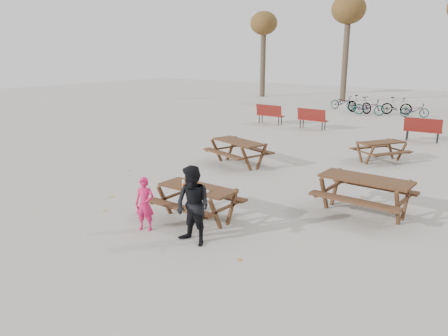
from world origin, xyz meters
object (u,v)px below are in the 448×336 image
Objects in this scene: child at (145,204)px; soda_bottle at (183,184)px; food_tray at (204,191)px; picnic_table_east at (364,196)px; main_picnic_table at (197,195)px; adult at (193,206)px; picnic_table_far at (380,152)px; picnic_table_north at (238,153)px.

soda_bottle is at bearing 51.81° from child.
soda_bottle reaches higher than food_tray.
food_tray is 3.80m from picnic_table_east.
main_picnic_table is 1.13× the size of adult.
main_picnic_table is at bearing -137.74° from picnic_table_east.
soda_bottle reaches higher than picnic_table_far.
food_tray is 8.27m from picnic_table_far.
adult is 4.25m from picnic_table_east.
child is 5.07m from picnic_table_east.
picnic_table_far is at bearing 81.66° from food_tray.
adult is (0.43, -0.87, 0.01)m from food_tray.
picnic_table_far is (3.68, 3.37, -0.06)m from picnic_table_north.
adult is at bearing -63.80° from food_tray.
main_picnic_table is at bearing 152.43° from food_tray.
main_picnic_table is 10.00× the size of food_tray.
child is (-0.25, -0.96, -0.26)m from soda_bottle.
child reaches higher than picnic_table_east.
picnic_table_north is at bearing 163.73° from picnic_table_far.
adult reaches higher than food_tray.
picnic_table_north is at bearing 158.75° from picnic_table_east.
main_picnic_table is 10.59× the size of soda_bottle.
food_tray is at bearing -0.30° from soda_bottle.
picnic_table_far is at bearing 87.19° from adult.
child is 1.31m from adult.
child is at bearing -161.50° from picnic_table_far.
child is (-0.49, -1.15, -0.00)m from main_picnic_table.
picnic_table_east is 1.26× the size of picnic_table_far.
adult is at bearing -119.57° from picnic_table_east.
picnic_table_east reaches higher than picnic_table_far.
picnic_table_far is (2.06, 9.13, -0.23)m from child.
child is at bearing -58.34° from picnic_table_north.
picnic_table_north is (-2.48, 4.80, -0.38)m from food_tray.
child reaches higher than main_picnic_table.
child is at bearing -131.95° from food_tray.
adult is at bearing -153.66° from picnic_table_far.
food_tray is at bearing -27.57° from main_picnic_table.
food_tray reaches higher than picnic_table_far.
soda_bottle is 8.38m from picnic_table_far.
main_picnic_table is 1.54× the size of child.
picnic_table_east is at bearing 62.03° from adult.
picnic_table_far is at bearing 104.58° from picnic_table_east.
main_picnic_table is 3.91m from picnic_table_east.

